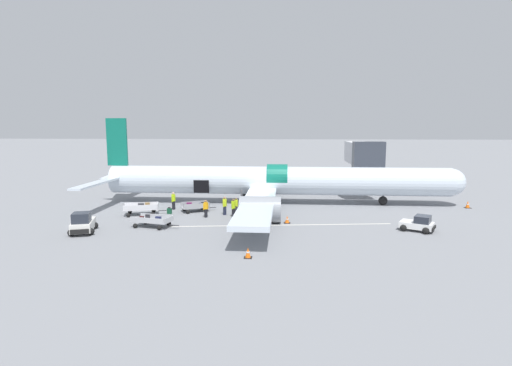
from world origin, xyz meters
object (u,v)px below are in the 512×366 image
(baggage_cart_loading, at_px, (196,207))
(ground_crew_loader_b, at_px, (233,207))
(baggage_tug_lead, at_px, (83,224))
(ground_crew_driver, at_px, (206,208))
(baggage_cart_empty, at_px, (153,221))
(ground_crew_supervisor, at_px, (236,205))
(suitcase_on_tarmac_upright, at_px, (169,211))
(ground_crew_loader_a, at_px, (173,200))
(ground_crew_helper, at_px, (225,205))
(baggage_cart_queued, at_px, (143,209))
(baggage_tug_mid, at_px, (418,224))
(airplane, at_px, (272,182))

(baggage_cart_loading, relative_size, ground_crew_loader_b, 2.00)
(baggage_cart_loading, xyz_separation_m, ground_crew_loader_b, (4.14, -2.18, 0.44))
(baggage_tug_lead, height_order, ground_crew_driver, baggage_tug_lead)
(baggage_cart_empty, bearing_deg, ground_crew_supervisor, 42.90)
(suitcase_on_tarmac_upright, bearing_deg, ground_crew_loader_b, -7.42)
(ground_crew_loader_a, height_order, ground_crew_helper, ground_crew_loader_a)
(baggage_tug_lead, distance_m, baggage_cart_empty, 5.56)
(ground_crew_driver, bearing_deg, ground_crew_helper, 37.19)
(baggage_cart_queued, distance_m, ground_crew_driver, 6.44)
(baggage_tug_mid, height_order, baggage_cart_empty, baggage_tug_mid)
(airplane, distance_m, ground_crew_supervisor, 6.59)
(ground_crew_loader_a, xyz_separation_m, ground_crew_supervisor, (6.76, -1.39, -0.14))
(ground_crew_loader_b, xyz_separation_m, ground_crew_helper, (-0.97, 0.84, 0.03))
(baggage_tug_mid, relative_size, baggage_cart_queued, 0.73)
(baggage_cart_queued, height_order, suitcase_on_tarmac_upright, baggage_cart_queued)
(baggage_tug_mid, relative_size, ground_crew_driver, 1.82)
(baggage_cart_loading, xyz_separation_m, ground_crew_helper, (3.17, -1.34, 0.47))
(baggage_cart_loading, xyz_separation_m, ground_crew_loader_a, (-2.56, 0.83, 0.48))
(baggage_tug_lead, distance_m, baggage_cart_queued, 7.33)
(airplane, relative_size, ground_crew_supervisor, 26.14)
(baggage_tug_lead, relative_size, baggage_cart_queued, 0.82)
(ground_crew_supervisor, distance_m, ground_crew_helper, 1.30)
(ground_crew_loader_a, relative_size, ground_crew_supervisor, 1.17)
(suitcase_on_tarmac_upright, bearing_deg, ground_crew_loader_a, 94.96)
(baggage_cart_loading, bearing_deg, baggage_tug_mid, -17.08)
(ground_crew_driver, xyz_separation_m, suitcase_on_tarmac_upright, (-3.92, 1.24, -0.61))
(baggage_tug_mid, distance_m, ground_crew_driver, 18.93)
(ground_crew_helper, xyz_separation_m, suitcase_on_tarmac_upright, (-5.54, 0.00, -0.67))
(ground_crew_driver, height_order, ground_crew_supervisor, ground_crew_driver)
(suitcase_on_tarmac_upright, bearing_deg, ground_crew_driver, -17.51)
(ground_crew_driver, distance_m, ground_crew_supervisor, 3.33)
(suitcase_on_tarmac_upright, bearing_deg, ground_crew_helper, -0.04)
(baggage_cart_empty, xyz_separation_m, ground_crew_loader_b, (6.41, 4.38, 0.43))
(baggage_cart_queued, height_order, ground_crew_loader_b, ground_crew_loader_b)
(ground_crew_loader_a, distance_m, suitcase_on_tarmac_upright, 2.28)
(baggage_tug_lead, relative_size, baggage_cart_loading, 0.98)
(baggage_tug_lead, bearing_deg, airplane, 42.81)
(ground_crew_helper, bearing_deg, ground_crew_supervisor, 37.45)
(airplane, distance_m, ground_crew_helper, 7.76)
(airplane, bearing_deg, suitcase_on_tarmac_upright, -147.90)
(airplane, distance_m, ground_crew_driver, 9.70)
(baggage_cart_queued, bearing_deg, ground_crew_supervisor, 8.97)
(baggage_cart_queued, bearing_deg, suitcase_on_tarmac_upright, 14.60)
(ground_crew_loader_a, relative_size, suitcase_on_tarmac_upright, 2.73)
(baggage_cart_empty, relative_size, ground_crew_helper, 2.38)
(airplane, height_order, ground_crew_loader_b, airplane)
(baggage_cart_empty, distance_m, ground_crew_supervisor, 8.84)
(baggage_cart_loading, bearing_deg, baggage_cart_empty, -109.07)
(ground_crew_loader_b, bearing_deg, ground_crew_supervisor, 88.02)
(ground_crew_loader_b, relative_size, ground_crew_supervisor, 1.12)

